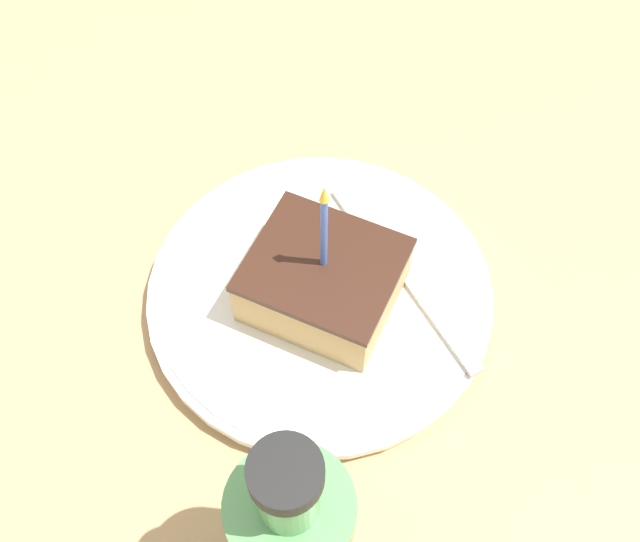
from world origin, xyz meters
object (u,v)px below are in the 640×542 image
(plate, at_px, (320,293))
(cake_slice, at_px, (324,279))
(fork, at_px, (396,260))
(bottle, at_px, (294,539))

(plate, xyz_separation_m, cake_slice, (0.01, 0.01, 0.03))
(plate, relative_size, fork, 1.61)
(fork, relative_size, bottle, 0.80)
(plate, distance_m, cake_slice, 0.03)
(cake_slice, bearing_deg, fork, 143.25)
(plate, xyz_separation_m, bottle, (0.19, 0.07, 0.07))
(plate, xyz_separation_m, fork, (-0.05, 0.05, 0.01))
(cake_slice, distance_m, bottle, 0.20)
(cake_slice, bearing_deg, plate, -131.17)
(plate, height_order, fork, fork)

